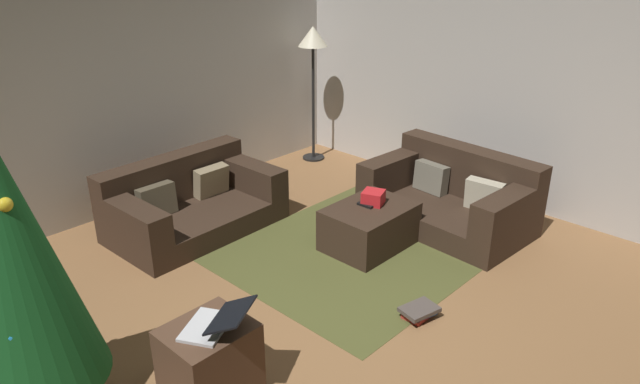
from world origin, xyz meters
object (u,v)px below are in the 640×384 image
object	(u,v)px
christmas_tree	(9,255)
gift_box	(373,197)
book_stack	(419,312)
couch_left	(190,202)
couch_right	(453,197)
tv_remote	(365,205)
ottoman	(369,227)
side_table	(210,362)
corner_lamp	(313,47)
laptop	(215,322)

from	to	relation	value
christmas_tree	gift_box	bearing A→B (deg)	-1.78
gift_box	book_stack	bearing A→B (deg)	-124.41
couch_left	couch_right	size ratio (longest dim) A/B	1.01
couch_left	tv_remote	xyz separation A→B (m)	(0.89, -1.50, 0.15)
ottoman	book_stack	distance (m)	1.18
couch_right	christmas_tree	xyz separation A→B (m)	(-3.94, 0.41, 0.81)
couch_left	ottoman	distance (m)	1.79
side_table	couch_right	bearing A→B (deg)	4.06
couch_left	tv_remote	size ratio (longest dim) A/B	10.29
corner_lamp	ottoman	bearing A→B (deg)	-123.65
side_table	ottoman	bearing A→B (deg)	13.12
couch_right	couch_left	bearing A→B (deg)	48.81
side_table	laptop	xyz separation A→B (m)	(0.03, -0.05, 0.31)
couch_left	couch_right	xyz separation A→B (m)	(1.86, -1.83, 0.02)
book_stack	couch_left	bearing A→B (deg)	96.38
book_stack	couch_right	bearing A→B (deg)	23.98
gift_box	side_table	size ratio (longest dim) A/B	0.36
couch_right	ottoman	size ratio (longest dim) A/B	2.01
christmas_tree	side_table	distance (m)	1.31
ottoman	side_table	xyz separation A→B (m)	(-2.20, -0.51, 0.06)
gift_box	book_stack	xyz separation A→B (m)	(-0.70, -1.02, -0.41)
laptop	book_stack	world-z (taller)	laptop
christmas_tree	laptop	bearing A→B (deg)	-40.20
couch_left	ottoman	size ratio (longest dim) A/B	2.03
christmas_tree	laptop	world-z (taller)	christmas_tree
ottoman	side_table	bearing A→B (deg)	-166.88
couch_left	side_table	xyz separation A→B (m)	(-1.29, -2.06, -0.01)
tv_remote	couch_left	bearing A→B (deg)	118.16
laptop	gift_box	bearing A→B (deg)	14.80
book_stack	corner_lamp	xyz separation A→B (m)	(1.96, 3.01, 1.38)
couch_left	gift_box	world-z (taller)	couch_left
corner_lamp	christmas_tree	bearing A→B (deg)	-156.36
gift_box	christmas_tree	world-z (taller)	christmas_tree
ottoman	book_stack	size ratio (longest dim) A/B	2.60
couch_left	book_stack	bearing A→B (deg)	94.96
couch_right	tv_remote	xyz separation A→B (m)	(-0.97, 0.33, 0.13)
couch_right	laptop	xyz separation A→B (m)	(-3.13, -0.28, 0.28)
couch_left	corner_lamp	bearing A→B (deg)	-169.53
laptop	ottoman	bearing A→B (deg)	14.63
couch_left	book_stack	xyz separation A→B (m)	(0.28, -2.53, -0.21)
corner_lamp	laptop	bearing A→B (deg)	-143.67
laptop	book_stack	size ratio (longest dim) A/B	1.61
gift_box	tv_remote	distance (m)	0.11
laptop	couch_left	bearing A→B (deg)	59.04
christmas_tree	couch_left	bearing A→B (deg)	34.33
gift_box	ottoman	bearing A→B (deg)	-160.30
couch_right	christmas_tree	bearing A→B (deg)	87.41
couch_left	corner_lamp	distance (m)	2.58
couch_left	christmas_tree	world-z (taller)	christmas_tree
couch_right	ottoman	distance (m)	1.00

